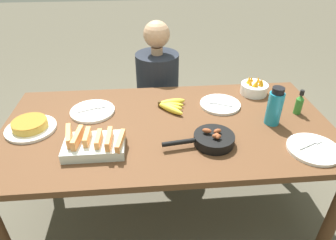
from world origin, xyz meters
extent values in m
plane|color=#565142|center=(0.00, 0.00, 0.00)|extent=(14.00, 14.00, 0.00)
cube|color=brown|center=(0.00, 0.00, 0.69)|extent=(1.80, 0.91, 0.03)
cylinder|color=brown|center=(0.84, -0.40, 0.34)|extent=(0.07, 0.07, 0.68)
cylinder|color=brown|center=(-0.84, 0.40, 0.34)|extent=(0.07, 0.07, 0.68)
cylinder|color=brown|center=(0.84, 0.40, 0.34)|extent=(0.07, 0.07, 0.68)
ellipsoid|color=yellow|center=(0.02, 0.14, 0.73)|extent=(0.16, 0.16, 0.04)
ellipsoid|color=yellow|center=(0.03, 0.17, 0.73)|extent=(0.15, 0.09, 0.03)
ellipsoid|color=yellow|center=(0.03, 0.19, 0.73)|extent=(0.16, 0.05, 0.03)
ellipsoid|color=yellow|center=(0.04, 0.21, 0.73)|extent=(0.17, 0.07, 0.04)
cylinder|color=#4C3819|center=(-0.03, 0.20, 0.73)|extent=(0.02, 0.02, 0.04)
cube|color=silver|center=(-0.37, -0.19, 0.74)|extent=(0.29, 0.19, 0.05)
cube|color=#F29E56|center=(-0.49, -0.17, 0.78)|extent=(0.05, 0.15, 0.05)
cube|color=#F29E56|center=(-0.45, -0.18, 0.78)|extent=(0.04, 0.15, 0.05)
cube|color=#F29E56|center=(-0.40, -0.18, 0.78)|extent=(0.03, 0.12, 0.05)
cube|color=#F29E56|center=(-0.35, -0.20, 0.78)|extent=(0.03, 0.12, 0.04)
cube|color=#F29E56|center=(-0.30, -0.21, 0.78)|extent=(0.03, 0.15, 0.05)
cube|color=#F29E56|center=(-0.24, -0.21, 0.78)|extent=(0.05, 0.15, 0.04)
cylinder|color=black|center=(0.21, -0.19, 0.72)|extent=(0.20, 0.20, 0.01)
cylinder|color=black|center=(0.21, -0.19, 0.74)|extent=(0.20, 0.20, 0.04)
cylinder|color=black|center=(0.03, -0.22, 0.75)|extent=(0.17, 0.05, 0.02)
ellipsoid|color=brown|center=(0.23, -0.18, 0.78)|extent=(0.05, 0.04, 0.03)
ellipsoid|color=brown|center=(0.22, -0.22, 0.78)|extent=(0.05, 0.03, 0.02)
ellipsoid|color=brown|center=(0.22, -0.22, 0.78)|extent=(0.03, 0.04, 0.03)
ellipsoid|color=brown|center=(0.18, -0.17, 0.78)|extent=(0.05, 0.04, 0.03)
cylinder|color=white|center=(-0.73, 0.01, 0.72)|extent=(0.26, 0.26, 0.02)
cylinder|color=gold|center=(-0.73, 0.01, 0.75)|extent=(0.18, 0.18, 0.04)
cylinder|color=#AB7427|center=(-0.73, 0.01, 0.77)|extent=(0.18, 0.18, 0.00)
cylinder|color=white|center=(-0.43, 0.17, 0.72)|extent=(0.26, 0.26, 0.02)
cylinder|color=#B2B2B7|center=(-0.45, 0.16, 0.73)|extent=(0.11, 0.05, 0.01)
cube|color=#B2B2B7|center=(-0.38, 0.19, 0.73)|extent=(0.05, 0.04, 0.00)
cylinder|color=white|center=(0.68, -0.29, 0.72)|extent=(0.25, 0.25, 0.02)
cylinder|color=#B2B2B7|center=(0.66, -0.28, 0.73)|extent=(0.10, 0.05, 0.01)
cube|color=#B2B2B7|center=(0.72, -0.24, 0.73)|extent=(0.05, 0.04, 0.00)
cylinder|color=white|center=(0.33, 0.18, 0.72)|extent=(0.24, 0.24, 0.02)
cylinder|color=#B2B2B7|center=(0.35, 0.16, 0.73)|extent=(0.11, 0.06, 0.01)
cube|color=#B2B2B7|center=(0.27, 0.19, 0.73)|extent=(0.05, 0.04, 0.00)
cylinder|color=white|center=(0.59, 0.32, 0.74)|extent=(0.17, 0.17, 0.07)
cone|color=orange|center=(0.63, 0.31, 0.79)|extent=(0.03, 0.04, 0.04)
cone|color=orange|center=(0.62, 0.34, 0.79)|extent=(0.05, 0.05, 0.05)
cone|color=orange|center=(0.58, 0.36, 0.79)|extent=(0.04, 0.03, 0.04)
cone|color=orange|center=(0.55, 0.34, 0.80)|extent=(0.05, 0.05, 0.05)
cone|color=orange|center=(0.55, 0.30, 0.80)|extent=(0.03, 0.04, 0.06)
cone|color=orange|center=(0.58, 0.28, 0.80)|extent=(0.06, 0.05, 0.06)
cone|color=orange|center=(0.61, 0.29, 0.80)|extent=(0.06, 0.06, 0.06)
cylinder|color=teal|center=(0.57, -0.03, 0.80)|extent=(0.08, 0.08, 0.18)
cylinder|color=black|center=(0.57, -0.03, 0.91)|extent=(0.06, 0.06, 0.03)
cylinder|color=#337F2D|center=(0.76, 0.06, 0.76)|extent=(0.04, 0.04, 0.09)
cone|color=#337F2D|center=(0.76, 0.06, 0.82)|extent=(0.04, 0.04, 0.03)
cylinder|color=black|center=(0.76, 0.06, 0.85)|extent=(0.02, 0.02, 0.03)
cube|color=black|center=(-0.02, 0.68, 0.19)|extent=(0.35, 0.35, 0.38)
cylinder|color=#1E232D|center=(-0.02, 0.68, 0.62)|extent=(0.31, 0.31, 0.49)
cylinder|color=tan|center=(-0.02, 0.68, 0.89)|extent=(0.08, 0.08, 0.05)
sphere|color=tan|center=(-0.02, 0.68, 1.01)|extent=(0.18, 0.18, 0.18)
camera|label=1|loc=(-0.12, -1.36, 1.63)|focal=32.00mm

